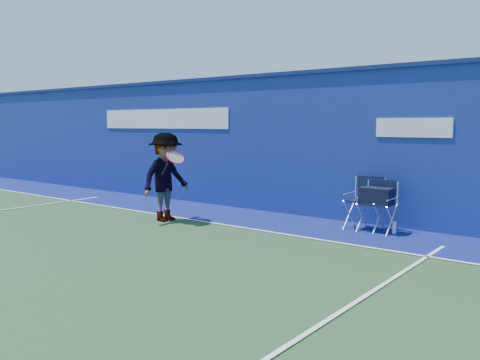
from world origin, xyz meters
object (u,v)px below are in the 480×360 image
Objects in this scene: tennis_player at (166,177)px; water_bottle at (394,228)px; directors_chair_left at (364,213)px; directors_chair_right at (377,211)px.

water_bottle is at bearing 21.40° from tennis_player.
directors_chair_left is 4.46× the size of water_bottle.
directors_chair_left is 3.98m from tennis_player.
directors_chair_left reaches higher than water_bottle.
tennis_player reaches higher than directors_chair_right.
directors_chair_right is 4.18m from tennis_player.
directors_chair_left is at bearing 177.42° from water_bottle.
directors_chair_left reaches higher than directors_chair_right.
directors_chair_right is 0.53× the size of tennis_player.
directors_chair_right reaches higher than water_bottle.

